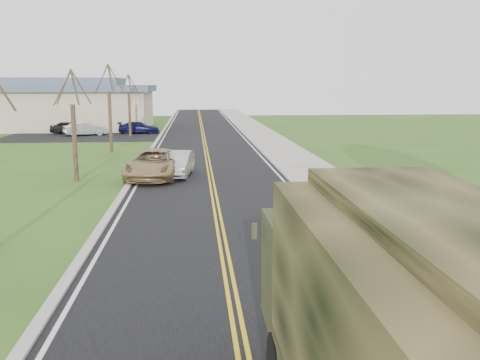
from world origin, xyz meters
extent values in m
cube|color=black|center=(0.00, 40.00, 0.01)|extent=(8.00, 120.00, 0.01)
cube|color=#9E998E|center=(4.15, 40.00, 0.06)|extent=(0.30, 120.00, 0.12)
cube|color=#9E998E|center=(5.90, 40.00, 0.05)|extent=(3.20, 120.00, 0.10)
cube|color=#9E998E|center=(-4.15, 40.00, 0.05)|extent=(0.30, 120.00, 0.10)
cylinder|color=#38281C|center=(-7.00, 22.00, 1.98)|extent=(0.24, 0.24, 3.96)
cylinder|color=#38281C|center=(-6.55, 22.12, 4.83)|extent=(0.96, 0.32, 1.79)
cylinder|color=#38281C|center=(-6.97, 22.58, 4.76)|extent=(0.12, 1.22, 1.65)
cylinder|color=#38281C|center=(-7.43, 22.17, 4.83)|extent=(0.93, 0.41, 1.79)
cylinder|color=#38281C|center=(-7.37, 21.55, 4.76)|extent=(0.75, 0.99, 1.67)
cylinder|color=#38281C|center=(-6.75, 21.61, 4.83)|extent=(0.55, 0.85, 1.80)
cylinder|color=#38281C|center=(-7.00, 34.00, 2.22)|extent=(0.24, 0.24, 4.44)
cylinder|color=#38281C|center=(-6.50, 34.13, 5.42)|extent=(1.07, 0.35, 2.00)
cylinder|color=#38281C|center=(-6.97, 34.65, 5.34)|extent=(0.13, 1.36, 1.84)
cylinder|color=#38281C|center=(-7.49, 34.19, 5.42)|extent=(1.03, 0.46, 2.00)
cylinder|color=#38281C|center=(-7.41, 33.49, 5.34)|extent=(0.83, 1.10, 1.87)
cylinder|color=#38281C|center=(-6.72, 33.56, 5.42)|extent=(0.61, 0.95, 2.01)
cylinder|color=#38281C|center=(-7.00, 46.00, 2.04)|extent=(0.24, 0.24, 4.08)
cylinder|color=#38281C|center=(-6.54, 46.12, 4.98)|extent=(0.99, 0.33, 1.84)
cylinder|color=#38281C|center=(-6.97, 46.60, 4.91)|extent=(0.13, 1.25, 1.69)
cylinder|color=#38281C|center=(-7.45, 46.17, 4.98)|extent=(0.95, 0.42, 1.85)
cylinder|color=#38281C|center=(-7.38, 45.53, 4.91)|extent=(0.77, 1.02, 1.72)
cylinder|color=#38281C|center=(-6.74, 45.60, 4.98)|extent=(0.57, 0.88, 1.85)
cube|color=tan|center=(-16.00, 56.00, 2.10)|extent=(20.00, 12.00, 4.20)
cube|color=#475466|center=(-16.00, 56.00, 4.50)|extent=(21.00, 13.00, 0.70)
cube|color=#475466|center=(-16.00, 56.00, 5.20)|extent=(14.00, 8.00, 0.90)
cube|color=black|center=(-10.00, 46.00, 0.01)|extent=(18.00, 10.00, 0.02)
cube|color=#35381E|center=(1.62, 2.12, 2.06)|extent=(2.62, 2.08, 1.52)
cube|color=black|center=(1.63, 3.09, 2.28)|extent=(2.39, 0.11, 0.76)
cube|color=black|center=(1.59, -1.57, 2.55)|extent=(2.76, 5.77, 2.17)
cube|color=black|center=(1.59, -1.57, 3.69)|extent=(1.78, 5.76, 0.27)
imported|color=tan|center=(-3.00, 22.47, 0.77)|extent=(3.17, 5.81, 1.54)
imported|color=#B4B4B9|center=(-1.82, 23.05, 0.68)|extent=(1.92, 4.27, 1.36)
imported|color=black|center=(-13.40, 49.13, 0.64)|extent=(3.95, 2.05, 1.28)
imported|color=silver|center=(-11.44, 47.24, 0.68)|extent=(4.35, 2.99, 1.36)
imported|color=black|center=(-6.47, 49.02, 0.60)|extent=(4.17, 1.77, 1.20)
camera|label=1|loc=(-0.84, -6.00, 4.99)|focal=40.00mm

